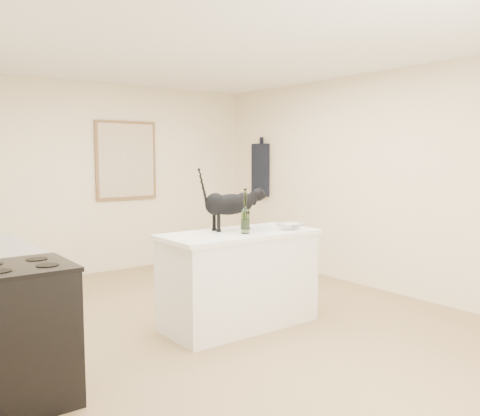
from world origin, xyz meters
name	(u,v)px	position (x,y,z in m)	size (l,w,h in m)	color
floor	(219,321)	(0.00, 0.00, 0.00)	(5.50, 5.50, 0.00)	#95764F
ceiling	(217,49)	(0.00, 0.00, 2.60)	(5.50, 5.50, 0.00)	white
wall_back	(106,179)	(0.00, 2.75, 1.30)	(4.50, 4.50, 0.00)	beige
wall_right	(370,182)	(2.25, 0.00, 1.30)	(5.50, 5.50, 0.00)	beige
island_base	(239,281)	(0.10, -0.20, 0.43)	(1.44, 0.67, 0.86)	white
island_top	(239,234)	(0.10, -0.20, 0.88)	(1.50, 0.70, 0.04)	white
stove	(22,336)	(-1.95, -0.60, 0.45)	(0.60, 0.60, 0.90)	black
artwork_frame	(126,160)	(0.30, 2.72, 1.55)	(0.90, 0.03, 1.10)	brown
artwork_canvas	(127,160)	(0.30, 2.70, 1.55)	(0.82, 0.00, 1.02)	beige
hanging_garment	(260,170)	(2.19, 2.05, 1.40)	(0.08, 0.34, 0.80)	black
black_cat	(230,207)	(0.11, -0.05, 1.12)	(0.64, 0.19, 0.45)	black
wine_bottle	(245,214)	(0.09, -0.31, 1.08)	(0.08, 0.08, 0.37)	#345B24
glass_bowl	(290,227)	(0.58, -0.38, 0.93)	(0.26, 0.26, 0.06)	white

